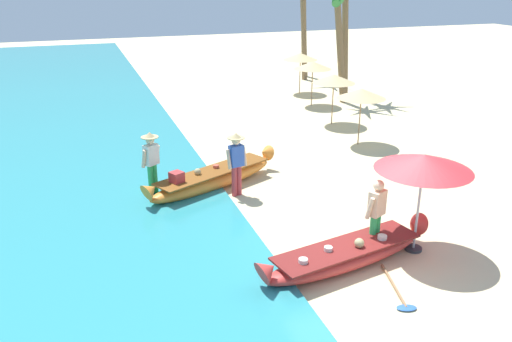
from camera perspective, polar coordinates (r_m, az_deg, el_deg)
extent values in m
plane|color=beige|center=(11.19, 11.53, -8.86)|extent=(80.00, 80.00, 0.00)
ellipsoid|color=red|center=(10.61, 9.92, -9.19)|extent=(3.87, 1.51, 0.42)
cone|color=red|center=(11.65, 17.02, -5.50)|extent=(0.51, 0.55, 0.55)
cone|color=red|center=(9.53, 1.31, -10.79)|extent=(0.51, 0.55, 0.55)
cube|color=maroon|center=(10.51, 9.99, -8.19)|extent=(3.28, 1.41, 0.04)
cylinder|color=silver|center=(9.82, 5.20, -9.82)|extent=(0.18, 0.18, 0.10)
cylinder|color=silver|center=(10.26, 7.93, -8.49)|extent=(0.17, 0.17, 0.10)
sphere|color=tan|center=(10.48, 11.25, -7.76)|extent=(0.20, 0.20, 0.20)
cylinder|color=silver|center=(10.88, 13.67, -7.11)|extent=(0.19, 0.19, 0.10)
ellipsoid|color=orange|center=(14.06, -4.67, -0.96)|extent=(4.00, 2.43, 0.50)
cone|color=orange|center=(15.22, 1.01, 2.05)|extent=(0.57, 0.59, 0.52)
cone|color=orange|center=(12.86, -11.48, -2.04)|extent=(0.57, 0.59, 0.52)
cube|color=brown|center=(13.97, -4.70, -0.02)|extent=(3.42, 2.16, 0.04)
cube|color=#B73333|center=(13.27, -8.69, -0.69)|extent=(0.41, 0.41, 0.29)
sphere|color=tan|center=(13.71, -6.42, -0.08)|extent=(0.18, 0.18, 0.18)
cylinder|color=#B74C38|center=(14.13, -4.41, 0.47)|extent=(0.16, 0.16, 0.10)
cylinder|color=#B74C38|center=(14.38, -2.11, 0.88)|extent=(0.22, 0.22, 0.10)
cylinder|color=#B2383D|center=(13.56, -1.89, -1.00)|extent=(0.14, 0.14, 0.82)
cylinder|color=#B2383D|center=(13.49, -2.39, -1.12)|extent=(0.14, 0.14, 0.82)
cube|color=#3356B2|center=(13.28, -2.18, 1.69)|extent=(0.40, 0.30, 0.56)
cylinder|color=beige|center=(13.40, -1.29, 1.64)|extent=(0.13, 0.21, 0.51)
cylinder|color=beige|center=(13.17, -2.99, 1.27)|extent=(0.13, 0.21, 0.51)
sphere|color=beige|center=(13.16, -2.20, 3.32)|extent=(0.22, 0.22, 0.22)
cylinder|color=tan|center=(13.13, -2.21, 3.65)|extent=(0.44, 0.44, 0.02)
cone|color=tan|center=(13.11, -2.21, 3.94)|extent=(0.26, 0.26, 0.12)
cylinder|color=green|center=(11.07, 12.66, -6.80)|extent=(0.14, 0.14, 0.85)
cylinder|color=green|center=(11.17, 13.05, -6.55)|extent=(0.14, 0.14, 0.85)
cube|color=beige|center=(10.82, 13.15, -3.43)|extent=(0.42, 0.36, 0.53)
cylinder|color=beige|center=(10.67, 12.37, -4.02)|extent=(0.16, 0.21, 0.49)
cylinder|color=beige|center=(11.03, 13.68, -3.27)|extent=(0.16, 0.21, 0.49)
sphere|color=beige|center=(10.67, 13.31, -1.54)|extent=(0.22, 0.22, 0.22)
cylinder|color=green|center=(13.64, -11.44, -1.13)|extent=(0.14, 0.14, 0.90)
cylinder|color=green|center=(13.72, -11.02, -0.95)|extent=(0.14, 0.14, 0.90)
cube|color=silver|center=(13.43, -11.44, 1.77)|extent=(0.42, 0.39, 0.53)
cylinder|color=beige|center=(13.32, -12.20, 1.32)|extent=(0.18, 0.20, 0.48)
cylinder|color=beige|center=(13.61, -10.79, 1.86)|extent=(0.18, 0.20, 0.48)
sphere|color=beige|center=(13.31, -11.56, 3.33)|extent=(0.22, 0.22, 0.22)
cylinder|color=tan|center=(13.29, -11.58, 3.66)|extent=(0.44, 0.44, 0.02)
cone|color=tan|center=(13.27, -11.61, 3.95)|extent=(0.26, 0.26, 0.12)
cylinder|color=#B7B7BC|center=(11.13, 17.41, -3.50)|extent=(0.05, 0.05, 2.12)
cone|color=red|center=(10.79, 17.93, 0.93)|extent=(1.94, 1.94, 0.33)
cylinder|color=#333338|center=(11.58, 16.86, -8.14)|extent=(0.36, 0.36, 0.06)
cylinder|color=#8E6B47|center=(17.78, 11.31, 5.82)|extent=(0.04, 0.04, 1.90)
cone|color=tan|center=(17.59, 11.50, 8.33)|extent=(1.60, 1.60, 0.32)
cylinder|color=#8E6B47|center=(20.09, 8.41, 7.74)|extent=(0.04, 0.04, 1.90)
cone|color=tan|center=(19.92, 8.53, 9.98)|extent=(1.60, 1.60, 0.32)
cylinder|color=#8E6B47|center=(22.92, 6.17, 9.48)|extent=(0.04, 0.04, 1.90)
cone|color=tan|center=(22.77, 6.24, 11.46)|extent=(1.60, 1.60, 0.32)
cylinder|color=#8E6B47|center=(25.28, 4.84, 10.61)|extent=(0.04, 0.04, 1.90)
cone|color=tan|center=(25.15, 4.90, 12.40)|extent=(1.60, 1.60, 0.32)
cylinder|color=brown|center=(23.34, 9.18, 13.40)|extent=(0.92, 0.28, 5.03)
cylinder|color=brown|center=(29.32, 5.25, 15.11)|extent=(0.63, 0.28, 5.03)
cylinder|color=brown|center=(24.54, 9.76, 15.76)|extent=(0.69, 0.28, 6.73)
cylinder|color=brown|center=(28.34, 5.26, 15.58)|extent=(0.57, 0.28, 5.69)
cylinder|color=#8E6B47|center=(10.26, 14.83, -11.97)|extent=(0.42, 1.39, 0.05)
ellipsoid|color=#2D60B7|center=(9.71, 16.18, -14.20)|extent=(0.40, 0.29, 0.03)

